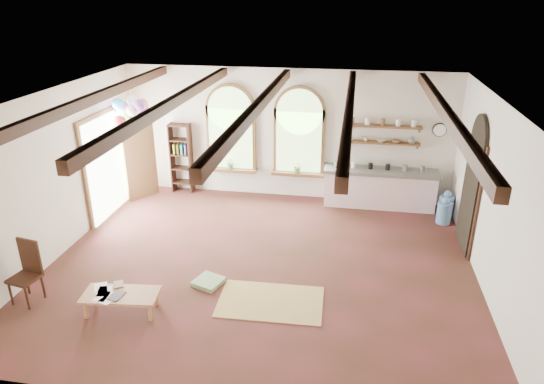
% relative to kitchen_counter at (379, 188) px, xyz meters
% --- Properties ---
extents(floor, '(8.00, 8.00, 0.00)m').
position_rel_kitchen_counter_xyz_m(floor, '(-2.30, -3.20, -0.48)').
color(floor, maroon).
rests_on(floor, ground).
extents(ceiling_beams, '(6.20, 6.80, 0.18)m').
position_rel_kitchen_counter_xyz_m(ceiling_beams, '(-2.30, -3.20, 2.62)').
color(ceiling_beams, '#351B10').
rests_on(ceiling_beams, ceiling).
extents(window_left, '(1.30, 0.28, 2.20)m').
position_rel_kitchen_counter_xyz_m(window_left, '(-3.70, 0.23, 1.16)').
color(window_left, brown).
rests_on(window_left, floor).
extents(window_right, '(1.30, 0.28, 2.20)m').
position_rel_kitchen_counter_xyz_m(window_right, '(-2.00, 0.23, 1.16)').
color(window_right, brown).
rests_on(window_right, floor).
extents(left_doorway, '(0.10, 1.90, 2.50)m').
position_rel_kitchen_counter_xyz_m(left_doorway, '(-6.25, -1.40, 0.67)').
color(left_doorway, brown).
rests_on(left_doorway, floor).
extents(right_doorway, '(0.10, 1.30, 2.40)m').
position_rel_kitchen_counter_xyz_m(right_doorway, '(1.65, -1.70, 0.62)').
color(right_doorway, black).
rests_on(right_doorway, floor).
extents(kitchen_counter, '(2.68, 0.62, 0.94)m').
position_rel_kitchen_counter_xyz_m(kitchen_counter, '(0.00, 0.00, 0.00)').
color(kitchen_counter, '#F7D2D6').
rests_on(kitchen_counter, floor).
extents(wall_shelf_lower, '(1.70, 0.24, 0.04)m').
position_rel_kitchen_counter_xyz_m(wall_shelf_lower, '(0.00, 0.18, 1.07)').
color(wall_shelf_lower, brown).
rests_on(wall_shelf_lower, wall_back).
extents(wall_shelf_upper, '(1.70, 0.24, 0.04)m').
position_rel_kitchen_counter_xyz_m(wall_shelf_upper, '(0.00, 0.18, 1.47)').
color(wall_shelf_upper, brown).
rests_on(wall_shelf_upper, wall_back).
extents(wall_clock, '(0.32, 0.04, 0.32)m').
position_rel_kitchen_counter_xyz_m(wall_clock, '(1.25, 0.25, 1.42)').
color(wall_clock, black).
rests_on(wall_clock, wall_back).
extents(bookshelf, '(0.53, 0.32, 1.80)m').
position_rel_kitchen_counter_xyz_m(bookshelf, '(-5.00, 0.12, 0.42)').
color(bookshelf, '#351B10').
rests_on(bookshelf, floor).
extents(coffee_table, '(1.27, 0.69, 0.35)m').
position_rel_kitchen_counter_xyz_m(coffee_table, '(-4.26, -5.00, -0.17)').
color(coffee_table, '#AC744F').
rests_on(coffee_table, floor).
extents(side_chair, '(0.50, 0.50, 1.09)m').
position_rel_kitchen_counter_xyz_m(side_chair, '(-5.95, -4.97, -0.16)').
color(side_chair, '#351B10').
rests_on(side_chair, floor).
extents(floor_mat, '(1.79, 1.14, 0.02)m').
position_rel_kitchen_counter_xyz_m(floor_mat, '(-1.91, -4.33, -0.47)').
color(floor_mat, tan).
rests_on(floor_mat, floor).
extents(floor_cushion, '(0.60, 0.60, 0.08)m').
position_rel_kitchen_counter_xyz_m(floor_cushion, '(-3.10, -3.98, -0.44)').
color(floor_cushion, '#7E9F6E').
rests_on(floor_cushion, floor).
extents(water_jug_a, '(0.33, 0.33, 0.63)m').
position_rel_kitchen_counter_xyz_m(water_jug_a, '(1.43, -0.70, -0.20)').
color(water_jug_a, '#5887BE').
rests_on(water_jug_a, floor).
extents(water_jug_b, '(0.33, 0.33, 0.64)m').
position_rel_kitchen_counter_xyz_m(water_jug_b, '(1.52, -0.34, -0.20)').
color(water_jug_b, '#5887BE').
rests_on(water_jug_b, floor).
extents(balloon_cluster, '(0.92, 0.96, 1.16)m').
position_rel_kitchen_counter_xyz_m(balloon_cluster, '(-5.71, -0.90, 1.86)').
color(balloon_cluster, white).
rests_on(balloon_cluster, floor).
extents(table_book, '(0.25, 0.28, 0.02)m').
position_rel_kitchen_counter_xyz_m(table_book, '(-4.47, -4.81, -0.12)').
color(table_book, olive).
rests_on(table_book, coffee_table).
extents(tablet, '(0.23, 0.31, 0.01)m').
position_rel_kitchen_counter_xyz_m(tablet, '(-4.29, -5.07, -0.12)').
color(tablet, black).
rests_on(tablet, coffee_table).
extents(potted_plant_left, '(0.27, 0.23, 0.30)m').
position_rel_kitchen_counter_xyz_m(potted_plant_left, '(-3.70, 0.12, 0.37)').
color(potted_plant_left, '#598C4C').
rests_on(potted_plant_left, window_left).
extents(potted_plant_right, '(0.27, 0.23, 0.30)m').
position_rel_kitchen_counter_xyz_m(potted_plant_right, '(-2.00, 0.12, 0.37)').
color(potted_plant_right, '#598C4C').
rests_on(potted_plant_right, window_right).
extents(shelf_cup_a, '(0.12, 0.10, 0.10)m').
position_rel_kitchen_counter_xyz_m(shelf_cup_a, '(-0.75, 0.18, 1.14)').
color(shelf_cup_a, white).
rests_on(shelf_cup_a, wall_shelf_lower).
extents(shelf_cup_b, '(0.10, 0.10, 0.09)m').
position_rel_kitchen_counter_xyz_m(shelf_cup_b, '(-0.40, 0.18, 1.14)').
color(shelf_cup_b, beige).
rests_on(shelf_cup_b, wall_shelf_lower).
extents(shelf_bowl_a, '(0.22, 0.22, 0.05)m').
position_rel_kitchen_counter_xyz_m(shelf_bowl_a, '(-0.05, 0.18, 1.12)').
color(shelf_bowl_a, beige).
rests_on(shelf_bowl_a, wall_shelf_lower).
extents(shelf_bowl_b, '(0.20, 0.20, 0.06)m').
position_rel_kitchen_counter_xyz_m(shelf_bowl_b, '(0.30, 0.18, 1.12)').
color(shelf_bowl_b, '#8C664C').
rests_on(shelf_bowl_b, wall_shelf_lower).
extents(shelf_vase, '(0.18, 0.18, 0.19)m').
position_rel_kitchen_counter_xyz_m(shelf_vase, '(0.65, 0.18, 1.19)').
color(shelf_vase, slate).
rests_on(shelf_vase, wall_shelf_lower).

